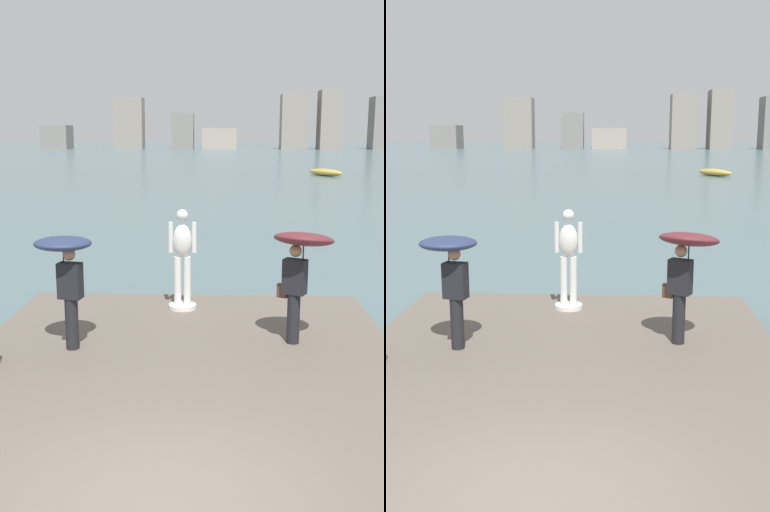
% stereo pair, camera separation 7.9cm
% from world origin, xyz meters
% --- Properties ---
extents(ground_plane, '(400.00, 400.00, 0.00)m').
position_xyz_m(ground_plane, '(0.00, 40.00, 0.00)').
color(ground_plane, '#4C666B').
extents(pier, '(7.10, 10.75, 0.40)m').
position_xyz_m(pier, '(0.00, 2.37, 0.20)').
color(pier, '#60564C').
rests_on(pier, ground).
extents(statue_white_figure, '(0.58, 0.57, 2.06)m').
position_xyz_m(statue_white_figure, '(-0.21, 6.67, 1.41)').
color(statue_white_figure, silver).
rests_on(statue_white_figure, pier).
extents(onlooker_left, '(1.10, 1.11, 1.92)m').
position_xyz_m(onlooker_left, '(-1.98, 4.26, 1.89)').
color(onlooker_left, black).
rests_on(onlooker_left, pier).
extents(onlooker_right, '(1.37, 1.38, 2.02)m').
position_xyz_m(onlooker_right, '(1.92, 4.67, 1.94)').
color(onlooker_right, black).
rests_on(onlooker_right, pier).
extents(boat_mid, '(3.28, 4.24, 0.66)m').
position_xyz_m(boat_mid, '(10.24, 51.63, 0.33)').
color(boat_mid, '#B2993D').
rests_on(boat_mid, ground).
extents(distant_skyline, '(84.36, 11.48, 13.91)m').
position_xyz_m(distant_skyline, '(3.72, 145.60, 5.47)').
color(distant_skyline, gray).
rests_on(distant_skyline, ground).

